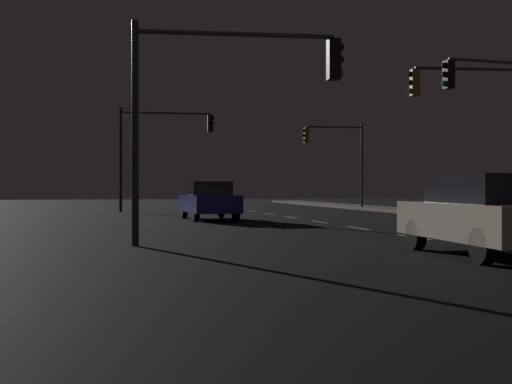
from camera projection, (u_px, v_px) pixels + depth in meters
The scene contains 10 objects.
ground_plane at pixel (353, 227), 22.16m from camera, with size 112.00×112.00×0.00m, color black.
lane_markings_center at pixel (320, 222), 25.57m from camera, with size 0.14×50.00×0.01m.
lane_edge_line at pixel (457, 218), 28.48m from camera, with size 0.14×53.00×0.01m.
car at pixel (486, 213), 12.87m from camera, with size 2.03×4.48×1.57m.
car_oncoming at pixel (209, 200), 27.58m from camera, with size 2.02×4.48×1.57m.
traffic_light_mid_right at pixel (504, 104), 22.91m from camera, with size 4.27×0.52×5.72m.
traffic_light_near_right at pixel (162, 138), 36.89m from camera, with size 5.23×0.46×5.69m.
traffic_light_mid_left at pixel (336, 148), 40.79m from camera, with size 3.86×0.38×5.12m.
traffic_light_far_right at pixel (232, 86), 15.34m from camera, with size 4.90×0.68×5.09m.
traffic_light_overhead_east at pixel (485, 108), 24.13m from camera, with size 5.08×0.80×5.70m.
Camera 1 is at (-7.98, -3.41, 1.32)m, focal length 46.99 mm.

